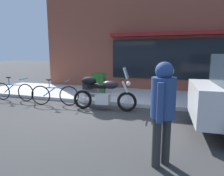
% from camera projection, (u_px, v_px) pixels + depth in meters
% --- Properties ---
extents(ground_plane, '(80.00, 80.00, 0.00)m').
position_uv_depth(ground_plane, '(83.00, 113.00, 6.03)').
color(ground_plane, '#333333').
extents(touring_motorcycle, '(2.09, 0.62, 1.39)m').
position_uv_depth(touring_motorcycle, '(100.00, 91.00, 6.32)').
color(touring_motorcycle, black).
rests_on(touring_motorcycle, ground_plane).
extents(parked_bicycle, '(1.70, 0.53, 0.94)m').
position_uv_depth(parked_bicycle, '(55.00, 95.00, 6.89)').
color(parked_bicycle, black).
rests_on(parked_bicycle, ground_plane).
extents(pedestrian_walking, '(0.42, 0.56, 1.68)m').
position_uv_depth(pedestrian_walking, '(163.00, 102.00, 3.04)').
color(pedestrian_walking, '#2C2C2C').
rests_on(pedestrian_walking, ground_plane).
extents(sandwich_board_sign, '(0.55, 0.40, 0.87)m').
position_uv_depth(sandwich_board_sign, '(99.00, 83.00, 8.42)').
color(sandwich_board_sign, '#1E511E').
rests_on(sandwich_board_sign, sidewalk_curb).
extents(second_bicycle_by_cafe, '(1.74, 0.48, 0.93)m').
position_uv_depth(second_bicycle_by_cafe, '(14.00, 91.00, 7.59)').
color(second_bicycle_by_cafe, black).
rests_on(second_bicycle_by_cafe, ground_plane).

